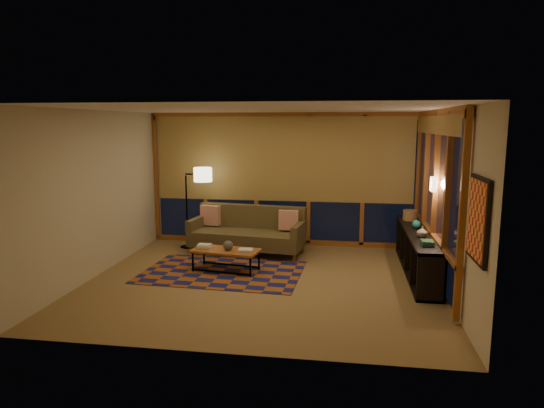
# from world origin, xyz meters

# --- Properties ---
(floor) EXTENTS (5.50, 5.00, 0.01)m
(floor) POSITION_xyz_m (0.00, 0.00, 0.00)
(floor) COLOR olive
(floor) RESTS_ON ground
(ceiling) EXTENTS (5.50, 5.00, 0.01)m
(ceiling) POSITION_xyz_m (0.00, 0.00, 2.70)
(ceiling) COLOR white
(ceiling) RESTS_ON walls
(walls) EXTENTS (5.51, 5.01, 2.70)m
(walls) POSITION_xyz_m (0.00, 0.00, 1.35)
(walls) COLOR beige
(walls) RESTS_ON floor
(window_wall_back) EXTENTS (5.30, 0.16, 2.60)m
(window_wall_back) POSITION_xyz_m (0.00, 2.43, 1.35)
(window_wall_back) COLOR #B16728
(window_wall_back) RESTS_ON walls
(window_wall_right) EXTENTS (0.16, 3.70, 2.60)m
(window_wall_right) POSITION_xyz_m (2.68, 0.60, 1.35)
(window_wall_right) COLOR #B16728
(window_wall_right) RESTS_ON walls
(wall_art) EXTENTS (0.06, 0.74, 0.94)m
(wall_art) POSITION_xyz_m (2.71, -1.85, 1.45)
(wall_art) COLOR red
(wall_art) RESTS_ON walls
(wall_sconce) EXTENTS (0.12, 0.18, 0.22)m
(wall_sconce) POSITION_xyz_m (2.62, 0.45, 1.55)
(wall_sconce) COLOR beige
(wall_sconce) RESTS_ON walls
(sofa) EXTENTS (2.25, 1.15, 0.88)m
(sofa) POSITION_xyz_m (-0.58, 1.60, 0.44)
(sofa) COLOR brown
(sofa) RESTS_ON floor
(pillow_left) EXTENTS (0.42, 0.21, 0.40)m
(pillow_left) POSITION_xyz_m (-1.38, 1.91, 0.64)
(pillow_left) COLOR red
(pillow_left) RESTS_ON sofa
(pillow_right) EXTENTS (0.37, 0.13, 0.37)m
(pillow_right) POSITION_xyz_m (0.22, 1.65, 0.63)
(pillow_right) COLOR red
(pillow_right) RESTS_ON sofa
(area_rug) EXTENTS (2.72, 1.88, 0.01)m
(area_rug) POSITION_xyz_m (-0.74, 0.34, 0.01)
(area_rug) COLOR #8F4917
(area_rug) RESTS_ON floor
(coffee_table) EXTENTS (1.19, 0.68, 0.38)m
(coffee_table) POSITION_xyz_m (-0.70, 0.43, 0.19)
(coffee_table) COLOR #B16728
(coffee_table) RESTS_ON floor
(book_stack_a) EXTENTS (0.26, 0.21, 0.07)m
(book_stack_a) POSITION_xyz_m (-1.08, 0.47, 0.41)
(book_stack_a) COLOR silver
(book_stack_a) RESTS_ON coffee_table
(book_stack_b) EXTENTS (0.24, 0.20, 0.05)m
(book_stack_b) POSITION_xyz_m (-0.34, 0.35, 0.40)
(book_stack_b) COLOR silver
(book_stack_b) RESTS_ON coffee_table
(ceramic_pot) EXTENTS (0.20, 0.20, 0.17)m
(ceramic_pot) POSITION_xyz_m (-0.65, 0.40, 0.46)
(ceramic_pot) COLOR black
(ceramic_pot) RESTS_ON coffee_table
(floor_lamp) EXTENTS (0.60, 0.45, 1.64)m
(floor_lamp) POSITION_xyz_m (-1.87, 1.88, 0.82)
(floor_lamp) COLOR black
(floor_lamp) RESTS_ON floor
(bookshelf) EXTENTS (0.40, 2.84, 0.71)m
(bookshelf) POSITION_xyz_m (2.49, 0.80, 0.36)
(bookshelf) COLOR black
(bookshelf) RESTS_ON floor
(basket) EXTENTS (0.29, 0.29, 0.19)m
(basket) POSITION_xyz_m (2.47, 1.77, 0.81)
(basket) COLOR #9B724A
(basket) RESTS_ON bookshelf
(teal_bowl) EXTENTS (0.16, 0.16, 0.15)m
(teal_bowl) POSITION_xyz_m (2.49, 1.06, 0.78)
(teal_bowl) COLOR teal
(teal_bowl) RESTS_ON bookshelf
(vase) EXTENTS (0.17, 0.17, 0.17)m
(vase) POSITION_xyz_m (2.49, 0.42, 0.80)
(vase) COLOR tan
(vase) RESTS_ON bookshelf
(shelf_book_stack) EXTENTS (0.19, 0.24, 0.07)m
(shelf_book_stack) POSITION_xyz_m (2.49, -0.11, 0.74)
(shelf_book_stack) COLOR silver
(shelf_book_stack) RESTS_ON bookshelf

